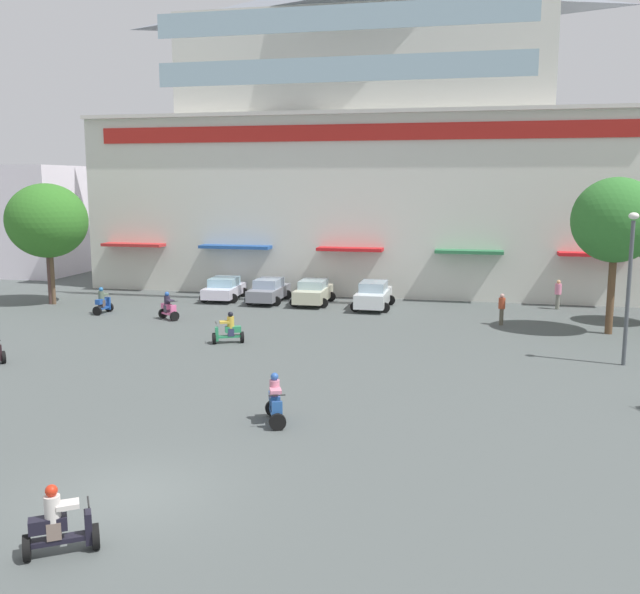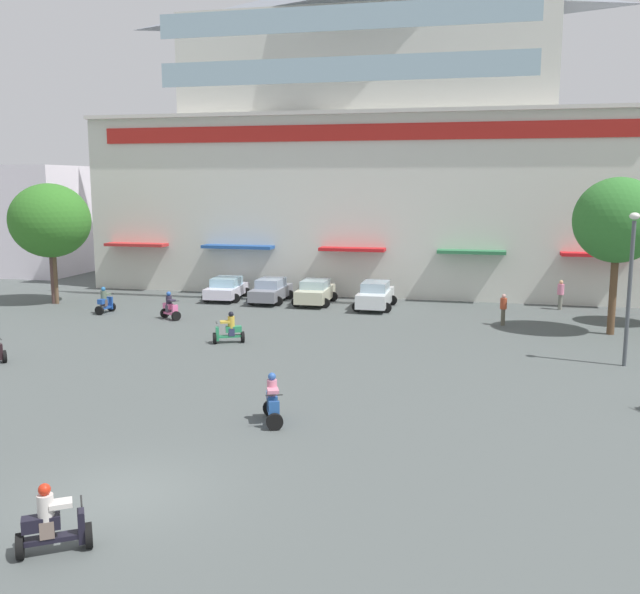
# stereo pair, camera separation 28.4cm
# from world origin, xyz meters

# --- Properties ---
(ground_plane) EXTENTS (128.00, 128.00, 0.00)m
(ground_plane) POSITION_xyz_m (0.00, 13.00, 0.00)
(ground_plane) COLOR #4C5352
(colonial_building) EXTENTS (36.81, 14.69, 21.33)m
(colonial_building) POSITION_xyz_m (-0.00, 35.34, 9.42)
(colonial_building) COLOR silver
(colonial_building) RESTS_ON ground
(flank_building_left) EXTENTS (8.29, 11.38, 8.67)m
(flank_building_left) POSITION_xyz_m (-27.74, 38.26, 4.33)
(flank_building_left) COLOR white
(flank_building_left) RESTS_ON ground
(plaza_tree_0) EXTENTS (3.45, 3.14, 6.07)m
(plaza_tree_0) POSITION_xyz_m (-17.25, 23.54, 4.48)
(plaza_tree_0) COLOR brown
(plaza_tree_0) RESTS_ON ground
(plaza_tree_2) EXTENTS (4.94, 4.52, 7.33)m
(plaza_tree_2) POSITION_xyz_m (-17.44, 23.58, 5.09)
(plaza_tree_2) COLOR brown
(plaza_tree_2) RESTS_ON ground
(plaza_tree_3) EXTENTS (4.18, 3.98, 7.65)m
(plaza_tree_3) POSITION_xyz_m (14.45, 21.85, 5.57)
(plaza_tree_3) COLOR brown
(plaza_tree_3) RESTS_ON ground
(parked_car_0) EXTENTS (2.60, 4.14, 1.42)m
(parked_car_0) POSITION_xyz_m (-7.63, 27.39, 0.72)
(parked_car_0) COLOR white
(parked_car_0) RESTS_ON ground
(parked_car_1) EXTENTS (2.31, 4.11, 1.48)m
(parked_car_1) POSITION_xyz_m (-4.58, 27.05, 0.75)
(parked_car_1) COLOR gray
(parked_car_1) RESTS_ON ground
(parked_car_2) EXTENTS (2.38, 4.03, 1.50)m
(parked_car_2) POSITION_xyz_m (-1.72, 26.97, 0.76)
(parked_car_2) COLOR beige
(parked_car_2) RESTS_ON ground
(parked_car_3) EXTENTS (2.29, 4.27, 1.60)m
(parked_car_3) POSITION_xyz_m (2.08, 26.34, 0.80)
(parked_car_3) COLOR silver
(parked_car_3) RESTS_ON ground
(scooter_rider_1) EXTENTS (1.53, 1.09, 1.49)m
(scooter_rider_1) POSITION_xyz_m (-3.17, 15.81, 0.60)
(scooter_rider_1) COLOR black
(scooter_rider_1) RESTS_ON ground
(scooter_rider_3) EXTENTS (1.39, 1.18, 1.52)m
(scooter_rider_3) POSITION_xyz_m (-8.32, 20.52, 0.63)
(scooter_rider_3) COLOR black
(scooter_rider_3) RESTS_ON ground
(scooter_rider_7) EXTENTS (1.50, 1.23, 1.50)m
(scooter_rider_7) POSITION_xyz_m (-0.05, -2.81, 0.62)
(scooter_rider_7) COLOR black
(scooter_rider_7) RESTS_ON ground
(scooter_rider_8) EXTENTS (0.59, 1.39, 1.54)m
(scooter_rider_8) POSITION_xyz_m (-12.69, 21.31, 0.65)
(scooter_rider_8) COLOR black
(scooter_rider_8) RESTS_ON ground
(scooter_rider_9) EXTENTS (1.04, 1.57, 1.58)m
(scooter_rider_9) POSITION_xyz_m (1.99, 5.71, 0.65)
(scooter_rider_9) COLOR black
(scooter_rider_9) RESTS_ON ground
(pedestrian_0) EXTENTS (0.48, 0.48, 1.75)m
(pedestrian_0) POSITION_xyz_m (12.71, 28.39, 0.99)
(pedestrian_0) COLOR slate
(pedestrian_0) RESTS_ON ground
(pedestrian_1) EXTENTS (0.42, 0.42, 1.67)m
(pedestrian_1) POSITION_xyz_m (9.34, 22.89, 0.95)
(pedestrian_1) COLOR #544F41
(pedestrian_1) RESTS_ON ground
(streetlamp_near) EXTENTS (0.40, 0.40, 6.23)m
(streetlamp_near) POSITION_xyz_m (13.98, 15.56, 3.67)
(streetlamp_near) COLOR #474C51
(streetlamp_near) RESTS_ON ground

